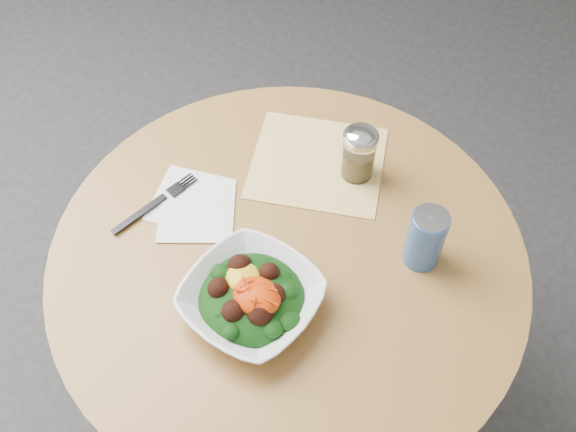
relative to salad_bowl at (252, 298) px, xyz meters
name	(u,v)px	position (x,y,z in m)	size (l,w,h in m)	color
ground	(288,395)	(-0.01, 0.13, -0.78)	(6.00, 6.00, 0.00)	#29292C
table	(288,302)	(-0.01, 0.13, -0.23)	(0.90, 0.90, 0.75)	black
cloth_napkin	(317,163)	(-0.07, 0.35, -0.03)	(0.27, 0.25, 0.00)	orange
paper_napkins	(194,206)	(-0.22, 0.13, -0.03)	(0.22, 0.21, 0.00)	white
salad_bowl	(252,298)	(0.00, 0.00, 0.00)	(0.25, 0.25, 0.09)	white
fork	(158,202)	(-0.28, 0.10, -0.03)	(0.07, 0.20, 0.00)	black
spice_shaker	(359,153)	(0.02, 0.37, 0.03)	(0.07, 0.07, 0.13)	silver
beverage_can	(426,238)	(0.21, 0.25, 0.03)	(0.07, 0.07, 0.13)	#0D3595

